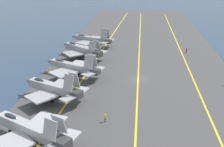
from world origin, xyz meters
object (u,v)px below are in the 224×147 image
parked_jet_second (53,88)px  parked_jet_third (73,67)px  parked_jet_nearest (29,129)px  crew_yellow_vest (105,117)px  parked_jet_fourth (81,49)px  parked_jet_fifth (92,39)px  crew_red_vest (186,50)px

parked_jet_second → parked_jet_third: parked_jet_second is taller
parked_jet_nearest → crew_yellow_vest: 13.60m
parked_jet_fourth → parked_jet_second: bearing=179.8°
parked_jet_fifth → crew_red_vest: parked_jet_fifth is taller
parked_jet_nearest → parked_jet_second: size_ratio=1.10×
parked_jet_fourth → parked_jet_fifth: (13.20, -0.90, -0.12)m
parked_jet_second → crew_yellow_vest: 14.62m
crew_red_vest → parked_jet_second: bearing=138.8°
parked_jet_nearest → crew_red_vest: size_ratio=9.92×
parked_jet_third → parked_jet_fourth: (15.57, 0.97, 0.02)m
parked_jet_second → crew_yellow_vest: parked_jet_second is taller
parked_jet_fourth → parked_jet_fifth: 13.23m
parked_jet_nearest → parked_jet_second: (15.56, 0.91, 0.17)m
parked_jet_fifth → crew_red_vest: size_ratio=9.67×
parked_jet_second → parked_jet_fourth: parked_jet_second is taller
crew_red_vest → parked_jet_fourth: bearing=104.8°
parked_jet_fifth → crew_yellow_vest: size_ratio=9.42×
parked_jet_nearest → crew_yellow_vest: parked_jet_nearest is taller
parked_jet_second → crew_red_vest: 50.14m
crew_yellow_vest → crew_red_vest: 50.25m
parked_jet_nearest → crew_red_vest: parked_jet_nearest is taller
parked_jet_third → parked_jet_nearest: bearing=179.7°
parked_jet_third → crew_yellow_vest: parked_jet_third is taller
parked_jet_third → crew_red_vest: parked_jet_third is taller
parked_jet_nearest → parked_jet_third: size_ratio=1.00×
parked_jet_fourth → crew_yellow_vest: size_ratio=9.21×
parked_jet_nearest → parked_jet_third: parked_jet_third is taller
parked_jet_second → crew_yellow_vest: (-8.00, -12.11, -1.76)m
parked_jet_fourth → parked_jet_nearest: bearing=-179.0°
parked_jet_second → parked_jet_third: (13.45, -1.09, -0.06)m
parked_jet_fifth → crew_yellow_vest: bearing=-167.5°
parked_jet_second → parked_jet_fifth: size_ratio=0.93×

